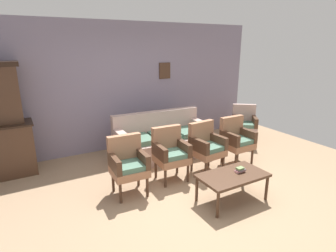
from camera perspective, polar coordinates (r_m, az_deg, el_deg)
name	(u,v)px	position (r m, az deg, el deg)	size (l,w,h in m)	color
ground_plane	(195,197)	(4.34, 5.67, -14.39)	(7.68, 7.68, 0.00)	#997A5B
wall_back_with_decor	(128,86)	(6.13, -8.32, 8.11)	(6.40, 0.09, 2.70)	gray
floral_couch	(162,141)	(5.65, -1.20, -3.16)	(1.93, 0.86, 0.90)	tan
armchair_near_cabinet	(128,163)	(4.27, -8.27, -7.53)	(0.54, 0.51, 0.90)	#9E6B4C
armchair_row_middle	(170,151)	(4.65, 0.48, -5.27)	(0.54, 0.52, 0.90)	#9E6B4C
armchair_by_doorway	(206,145)	(4.99, 7.90, -3.91)	(0.56, 0.53, 0.90)	#9E6B4C
armchair_near_couch_end	(236,138)	(5.44, 13.93, -2.50)	(0.53, 0.50, 0.90)	#9E6B4C
wingback_chair_by_fireplace	(244,123)	(6.58, 15.45, 0.67)	(0.71, 0.70, 0.90)	tan
coffee_table	(233,177)	(4.18, 13.21, -10.24)	(1.00, 0.56, 0.42)	#472D1E
book_stack_on_table	(240,170)	(4.24, 14.70, -8.74)	(0.15, 0.10, 0.08)	pink
floor_vase_by_wall	(238,120)	(7.47, 14.24, 1.22)	(0.22, 0.22, 0.65)	brown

